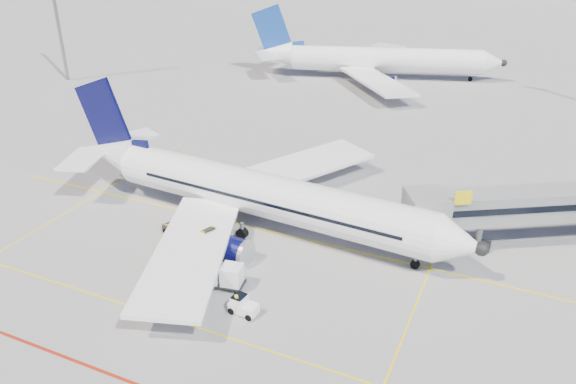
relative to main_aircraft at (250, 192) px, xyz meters
name	(u,v)px	position (x,y,z in m)	size (l,w,h in m)	color
ground	(231,279)	(2.77, -8.62, -3.22)	(420.00, 420.00, 0.00)	gray
apron_markings	(198,306)	(2.19, -12.53, -3.21)	(90.00, 35.12, 0.01)	yellow
jet_bridge	(569,204)	(26.28, 8.29, 0.52)	(23.55, 15.78, 6.30)	gray
main_aircraft	(250,192)	(0.00, 0.00, 0.00)	(41.37, 36.01, 12.07)	white
second_aircraft	(375,60)	(-4.34, 54.30, 0.00)	(42.41, 36.21, 12.68)	white
baggage_tug	(242,305)	(5.57, -11.85, -2.54)	(2.15, 1.41, 1.42)	white
cargo_dolly	(221,274)	(2.53, -9.64, -2.15)	(3.76, 2.18, 1.94)	black
belt_loader	(185,233)	(-3.96, -4.96, -2.55)	(6.38, 3.56, 2.60)	black
ramp_worker	(237,305)	(5.32, -12.15, -2.36)	(0.63, 0.41, 1.72)	yellow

